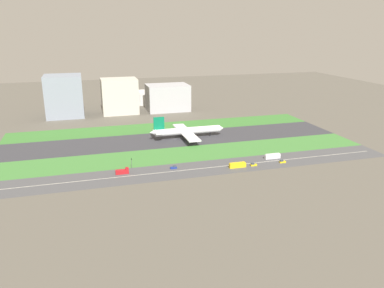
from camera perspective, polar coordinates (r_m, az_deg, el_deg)
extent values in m
plane|color=#5B564C|center=(321.58, -2.64, 0.76)|extent=(800.00, 800.00, 0.00)
cube|color=#38383D|center=(321.56, -2.64, 0.77)|extent=(280.00, 46.00, 0.10)
cube|color=#3D7A33|center=(360.11, -4.18, 2.54)|extent=(280.00, 36.00, 0.10)
cube|color=#427F38|center=(283.70, -0.68, -1.49)|extent=(280.00, 36.00, 0.10)
cube|color=#4C4C4F|center=(254.82, 1.25, -3.70)|extent=(280.00, 28.00, 0.10)
cube|color=silver|center=(254.80, 1.25, -3.69)|extent=(266.00, 0.50, 0.01)
cylinder|color=white|center=(322.75, -0.58, 2.00)|extent=(56.00, 6.00, 6.00)
cone|color=white|center=(331.80, 4.42, 2.37)|extent=(4.00, 5.70, 5.70)
cone|color=white|center=(316.00, -5.92, 1.72)|extent=(5.00, 5.40, 5.40)
cube|color=#0C724C|center=(315.15, -4.97, 3.06)|extent=(9.00, 0.80, 11.00)
cube|color=white|center=(316.74, -5.12, 1.82)|extent=(6.00, 16.00, 0.60)
cube|color=white|center=(336.55, -1.60, 2.42)|extent=(10.00, 26.00, 1.00)
cylinder|color=gray|center=(331.77, -1.16, 1.81)|extent=(5.00, 3.20, 3.20)
cube|color=white|center=(308.65, -0.19, 1.05)|extent=(10.00, 26.00, 1.00)
cylinder|color=gray|center=(315.07, -0.31, 0.98)|extent=(5.00, 3.20, 3.20)
cylinder|color=black|center=(329.60, 2.71, 1.47)|extent=(1.00, 1.00, 3.20)
cylinder|color=black|center=(326.23, -1.42, 1.32)|extent=(1.00, 1.00, 3.20)
cylinder|color=black|center=(319.73, -1.10, 0.99)|extent=(1.00, 1.00, 3.20)
cube|color=navy|center=(254.85, -2.79, -3.57)|extent=(4.40, 1.80, 1.10)
cube|color=#333D4C|center=(254.67, -2.61, -3.35)|extent=(2.20, 1.66, 0.90)
cube|color=silver|center=(279.43, 11.95, -1.83)|extent=(11.60, 2.50, 3.00)
cube|color=silver|center=(278.92, 11.99, -1.49)|extent=(10.80, 2.30, 0.50)
cube|color=#B2191E|center=(249.49, -10.41, -4.11)|extent=(8.40, 2.50, 2.80)
cube|color=#B2191E|center=(249.07, -9.71, -3.61)|extent=(2.00, 2.30, 1.20)
cube|color=yellow|center=(272.74, 13.40, -2.62)|extent=(4.40, 1.80, 1.10)
cube|color=#333D4C|center=(272.03, 13.26, -2.44)|extent=(2.20, 1.66, 0.90)
cube|color=yellow|center=(257.97, 6.83, -3.19)|extent=(11.60, 2.50, 3.00)
cube|color=yellow|center=(257.33, 6.82, -2.83)|extent=(10.80, 2.30, 0.50)
cube|color=yellow|center=(262.96, 9.21, -3.12)|extent=(4.40, 1.80, 1.10)
cube|color=#333D4C|center=(262.29, 9.06, -2.93)|extent=(2.20, 1.66, 0.90)
cylinder|color=#4C4C51|center=(257.07, -9.03, -3.00)|extent=(0.24, 0.24, 6.00)
cube|color=black|center=(255.86, -9.07, -2.25)|extent=(0.36, 0.36, 1.20)
sphere|color=#19D826|center=(255.58, -9.06, -2.20)|extent=(0.24, 0.24, 0.24)
cube|color=gray|center=(420.15, -18.59, 6.82)|extent=(37.32, 34.63, 43.24)
cube|color=beige|center=(422.00, -10.79, 7.06)|extent=(37.86, 28.72, 37.54)
cube|color=#B2B2B7|center=(430.86, -3.68, 6.95)|extent=(46.07, 31.94, 28.93)
cylinder|color=silver|center=(468.66, -10.32, 6.79)|extent=(17.90, 17.90, 16.77)
cylinder|color=silver|center=(471.82, -7.34, 6.92)|extent=(25.79, 25.79, 15.63)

